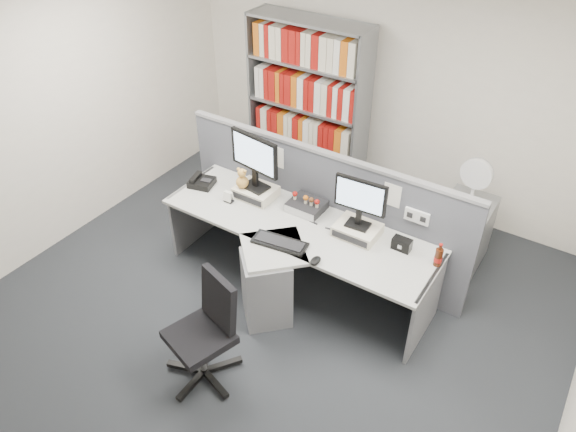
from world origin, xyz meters
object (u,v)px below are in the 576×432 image
Objects in this scene: mouse at (316,261)px; desk_calendar at (229,197)px; speaker at (402,244)px; filing_cabinet at (462,233)px; desk_phone at (201,182)px; desktop_pc at (306,206)px; keyboard at (280,243)px; desk at (285,260)px; office_chair at (207,328)px; desk_fan at (476,177)px; shelving_unit at (307,109)px; cola_bottle at (438,257)px; monitor_left at (254,158)px; monitor_right at (360,199)px.

mouse is 1.19m from desk_calendar.
filing_cabinet is (0.28, 0.99, -0.42)m from speaker.
desktop_pc is at bearing 11.03° from desk_phone.
keyboard is 1.22m from desk_phone.
desk is 2.75× the size of office_chair.
desk is 0.55m from desktop_pc.
keyboard is 1.04m from speaker.
desk_phone is 2.64m from desk_fan.
shelving_unit reaches higher than desk.
cola_bottle reaches higher than speaker.
keyboard is 2.17m from shelving_unit.
monitor_left is 2.06m from desk_fan.
speaker is at bearing 29.35° from keyboard.
desktop_pc is (-0.57, 0.07, -0.34)m from monitor_right.
monitor_right reaches higher than desk_phone.
mouse is at bearing -15.00° from desk_calendar.
keyboard is 0.54× the size of office_chair.
desk_fan reaches higher than desk_calendar.
monitor_right reaches higher than desktop_pc.
speaker is at bearing 46.55° from mouse.
monitor_left is at bearing -171.97° from desktop_pc.
shelving_unit is 2.24m from filing_cabinet.
desk_fan is at bearing -12.08° from shelving_unit.
desk_phone is 1.73m from office_chair.
desk is 1.85m from filing_cabinet.
desk is 9.35× the size of desk_phone.
desk_fan reaches higher than office_chair.
mouse is 0.44× the size of desk_phone.
shelving_unit is at bearing 80.91° from desk_phone.
monitor_right is 0.53m from speaker.
mouse is 1.03m from office_chair.
cola_bottle is 0.44× the size of desk_fan.
monitor_left reaches higher than keyboard.
shelving_unit is at bearing 121.28° from desktop_pc.
shelving_unit is at bearing 145.79° from cola_bottle.
monitor_left is 1.10× the size of desk_fan.
desktop_pc is 1.64m from shelving_unit.
monitor_right is 0.67× the size of filing_cabinet.
desk is 0.99m from monitor_left.
keyboard is 4.56× the size of desk_calendar.
speaker is (0.41, 0.03, -0.33)m from monitor_right.
desk_calendar is 0.12× the size of office_chair.
desk_fan reaches higher than cola_bottle.
speaker is (0.98, -0.05, 0.01)m from desktop_pc.
desktop_pc is at bearing 96.91° from desk.
monitor_right is at bearing -124.01° from desk_fan.
office_chair is (-1.29, -1.43, -0.30)m from cola_bottle.
desk_calendar reaches higher than desktop_pc.
shelving_unit is at bearing 106.64° from office_chair.
speaker is at bearing 8.30° from desk_calendar.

